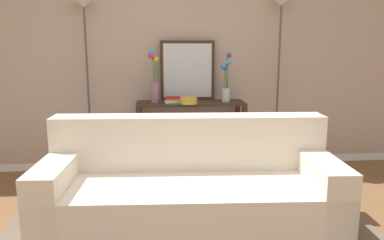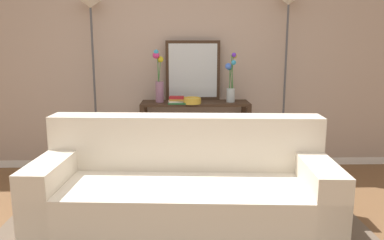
{
  "view_description": "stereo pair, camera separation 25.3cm",
  "coord_description": "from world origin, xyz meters",
  "px_view_note": "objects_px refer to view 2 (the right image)",
  "views": [
    {
      "loc": [
        -0.22,
        -2.26,
        1.45
      ],
      "look_at": [
        0.14,
        1.24,
        0.77
      ],
      "focal_mm": 35.13,
      "sensor_mm": 36.0,
      "label": 1
    },
    {
      "loc": [
        0.03,
        -2.27,
        1.45
      ],
      "look_at": [
        0.14,
        1.24,
        0.77
      ],
      "focal_mm": 35.13,
      "sensor_mm": 36.0,
      "label": 2
    }
  ],
  "objects_px": {
    "wall_mirror": "(193,71)",
    "vase_short_flowers": "(231,81)",
    "book_row_under_console": "(168,168)",
    "console_table": "(195,125)",
    "couch": "(184,190)",
    "book_stack": "(177,100)",
    "fruit_bowl": "(192,101)",
    "floor_lamp_right": "(287,35)",
    "floor_lamp_left": "(92,38)",
    "vase_tall_flowers": "(159,80)"
  },
  "relations": [
    {
      "from": "wall_mirror",
      "to": "vase_short_flowers",
      "type": "distance_m",
      "value": 0.47
    },
    {
      "from": "vase_short_flowers",
      "to": "book_row_under_console",
      "type": "xyz_separation_m",
      "value": [
        -0.71,
        0.02,
        -1.01
      ]
    },
    {
      "from": "console_table",
      "to": "wall_mirror",
      "type": "relative_size",
      "value": 1.78
    },
    {
      "from": "couch",
      "to": "console_table",
      "type": "xyz_separation_m",
      "value": [
        0.14,
        1.33,
        0.26
      ]
    },
    {
      "from": "wall_mirror",
      "to": "book_stack",
      "type": "bearing_deg",
      "value": -121.38
    },
    {
      "from": "vase_short_flowers",
      "to": "fruit_bowl",
      "type": "xyz_separation_m",
      "value": [
        -0.45,
        -0.11,
        -0.2
      ]
    },
    {
      "from": "couch",
      "to": "floor_lamp_right",
      "type": "bearing_deg",
      "value": 50.13
    },
    {
      "from": "couch",
      "to": "fruit_bowl",
      "type": "xyz_separation_m",
      "value": [
        0.1,
        1.21,
        0.56
      ]
    },
    {
      "from": "vase_short_flowers",
      "to": "book_stack",
      "type": "xyz_separation_m",
      "value": [
        -0.6,
        -0.11,
        -0.2
      ]
    },
    {
      "from": "wall_mirror",
      "to": "book_row_under_console",
      "type": "bearing_deg",
      "value": -150.8
    },
    {
      "from": "floor_lamp_left",
      "to": "console_table",
      "type": "bearing_deg",
      "value": -3.64
    },
    {
      "from": "book_row_under_console",
      "to": "floor_lamp_right",
      "type": "bearing_deg",
      "value": 3.09
    },
    {
      "from": "fruit_bowl",
      "to": "couch",
      "type": "bearing_deg",
      "value": -94.5
    },
    {
      "from": "floor_lamp_left",
      "to": "wall_mirror",
      "type": "relative_size",
      "value": 2.87
    },
    {
      "from": "wall_mirror",
      "to": "vase_tall_flowers",
      "type": "distance_m",
      "value": 0.43
    },
    {
      "from": "book_row_under_console",
      "to": "console_table",
      "type": "bearing_deg",
      "value": -0.0
    },
    {
      "from": "book_stack",
      "to": "book_row_under_console",
      "type": "xyz_separation_m",
      "value": [
        -0.11,
        0.13,
        -0.82
      ]
    },
    {
      "from": "floor_lamp_left",
      "to": "fruit_bowl",
      "type": "xyz_separation_m",
      "value": [
        1.1,
        -0.2,
        -0.67
      ]
    },
    {
      "from": "vase_short_flowers",
      "to": "floor_lamp_right",
      "type": "bearing_deg",
      "value": 7.99
    },
    {
      "from": "couch",
      "to": "fruit_bowl",
      "type": "height_order",
      "value": "fruit_bowl"
    },
    {
      "from": "floor_lamp_left",
      "to": "vase_tall_flowers",
      "type": "relative_size",
      "value": 3.36
    },
    {
      "from": "couch",
      "to": "vase_tall_flowers",
      "type": "height_order",
      "value": "vase_tall_flowers"
    },
    {
      "from": "vase_tall_flowers",
      "to": "fruit_bowl",
      "type": "distance_m",
      "value": 0.44
    },
    {
      "from": "wall_mirror",
      "to": "floor_lamp_left",
      "type": "bearing_deg",
      "value": -175.37
    },
    {
      "from": "fruit_bowl",
      "to": "book_stack",
      "type": "height_order",
      "value": "book_stack"
    },
    {
      "from": "book_row_under_console",
      "to": "couch",
      "type": "bearing_deg",
      "value": -82.58
    },
    {
      "from": "console_table",
      "to": "wall_mirror",
      "type": "xyz_separation_m",
      "value": [
        -0.02,
        0.16,
        0.61
      ]
    },
    {
      "from": "couch",
      "to": "floor_lamp_left",
      "type": "bearing_deg",
      "value": 125.47
    },
    {
      "from": "wall_mirror",
      "to": "book_stack",
      "type": "relative_size",
      "value": 3.05
    },
    {
      "from": "wall_mirror",
      "to": "fruit_bowl",
      "type": "distance_m",
      "value": 0.42
    },
    {
      "from": "floor_lamp_left",
      "to": "fruit_bowl",
      "type": "height_order",
      "value": "floor_lamp_left"
    },
    {
      "from": "floor_lamp_right",
      "to": "vase_tall_flowers",
      "type": "bearing_deg",
      "value": -177.23
    },
    {
      "from": "floor_lamp_right",
      "to": "wall_mirror",
      "type": "bearing_deg",
      "value": 175.08
    },
    {
      "from": "wall_mirror",
      "to": "vase_tall_flowers",
      "type": "bearing_deg",
      "value": -157.37
    },
    {
      "from": "fruit_bowl",
      "to": "book_stack",
      "type": "relative_size",
      "value": 0.93
    },
    {
      "from": "wall_mirror",
      "to": "book_row_under_console",
      "type": "relative_size",
      "value": 1.87
    },
    {
      "from": "floor_lamp_left",
      "to": "book_row_under_console",
      "type": "height_order",
      "value": "floor_lamp_left"
    },
    {
      "from": "fruit_bowl",
      "to": "floor_lamp_left",
      "type": "bearing_deg",
      "value": 169.75
    },
    {
      "from": "vase_short_flowers",
      "to": "book_row_under_console",
      "type": "bearing_deg",
      "value": 178.69
    },
    {
      "from": "fruit_bowl",
      "to": "vase_short_flowers",
      "type": "bearing_deg",
      "value": 13.81
    },
    {
      "from": "couch",
      "to": "wall_mirror",
      "type": "distance_m",
      "value": 1.74
    },
    {
      "from": "vase_short_flowers",
      "to": "vase_tall_flowers",
      "type": "bearing_deg",
      "value": 178.62
    },
    {
      "from": "vase_tall_flowers",
      "to": "fruit_bowl",
      "type": "relative_size",
      "value": 2.79
    },
    {
      "from": "floor_lamp_right",
      "to": "book_stack",
      "type": "height_order",
      "value": "floor_lamp_right"
    },
    {
      "from": "floor_lamp_left",
      "to": "book_row_under_console",
      "type": "relative_size",
      "value": 5.35
    },
    {
      "from": "vase_tall_flowers",
      "to": "vase_short_flowers",
      "type": "distance_m",
      "value": 0.81
    },
    {
      "from": "couch",
      "to": "book_stack",
      "type": "relative_size",
      "value": 10.44
    },
    {
      "from": "couch",
      "to": "vase_short_flowers",
      "type": "bearing_deg",
      "value": 67.71
    },
    {
      "from": "vase_tall_flowers",
      "to": "floor_lamp_right",
      "type": "bearing_deg",
      "value": 2.77
    },
    {
      "from": "couch",
      "to": "floor_lamp_right",
      "type": "distance_m",
      "value": 2.23
    }
  ]
}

